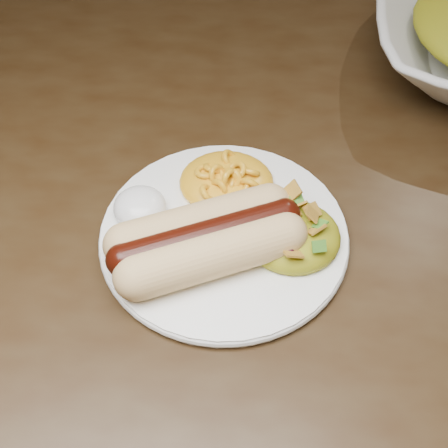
{
  "coord_description": "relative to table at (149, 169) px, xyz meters",
  "views": [
    {
      "loc": [
        0.12,
        -0.52,
        1.19
      ],
      "look_at": [
        0.1,
        -0.17,
        0.77
      ],
      "focal_mm": 50.0,
      "sensor_mm": 36.0,
      "label": 1
    }
  ],
  "objects": [
    {
      "name": "table",
      "position": [
        0.0,
        0.0,
        0.0
      ],
      "size": [
        1.6,
        0.9,
        0.75
      ],
      "color": "black",
      "rests_on": "floor"
    },
    {
      "name": "floor",
      "position": [
        0.0,
        0.0,
        -0.66
      ],
      "size": [
        4.0,
        4.0,
        0.0
      ],
      "primitive_type": "plane",
      "color": "#392B13",
      "rests_on": "ground"
    },
    {
      "name": "taco_salad",
      "position": [
        0.16,
        -0.18,
        0.12
      ],
      "size": [
        0.08,
        0.08,
        0.04
      ],
      "rotation": [
        0.0,
        0.0,
        -0.2
      ],
      "color": "#BD7D0B",
      "rests_on": "plate"
    },
    {
      "name": "plate",
      "position": [
        0.1,
        -0.17,
        0.1
      ],
      "size": [
        0.27,
        0.27,
        0.01
      ],
      "primitive_type": "cylinder",
      "rotation": [
        0.0,
        0.0,
        -0.27
      ],
      "color": "white",
      "rests_on": "table"
    },
    {
      "name": "mac_and_cheese",
      "position": [
        0.1,
        -0.12,
        0.12
      ],
      "size": [
        0.11,
        0.1,
        0.03
      ],
      "primitive_type": "ellipsoid",
      "rotation": [
        0.0,
        0.0,
        0.31
      ],
      "color": "yellow",
      "rests_on": "plate"
    },
    {
      "name": "sour_cream",
      "position": [
        0.02,
        -0.16,
        0.12
      ],
      "size": [
        0.06,
        0.06,
        0.03
      ],
      "primitive_type": "ellipsoid",
      "rotation": [
        0.0,
        0.0,
        0.37
      ],
      "color": "white",
      "rests_on": "plate"
    },
    {
      "name": "hotdog",
      "position": [
        0.09,
        -0.2,
        0.12
      ],
      "size": [
        0.14,
        0.12,
        0.04
      ],
      "rotation": [
        0.0,
        0.0,
        0.4
      ],
      "color": "tan",
      "rests_on": "plate"
    }
  ]
}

